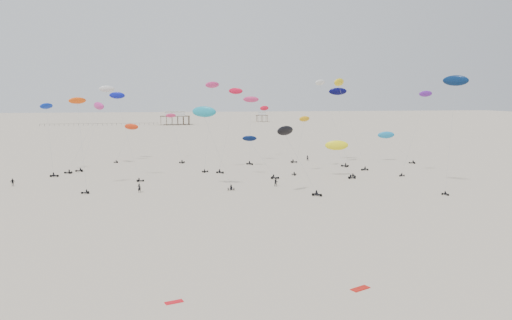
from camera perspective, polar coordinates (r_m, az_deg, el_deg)
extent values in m
plane|color=beige|center=(215.88, -5.52, 1.86)|extent=(900.00, 900.00, 0.00)
cube|color=brown|center=(364.46, -9.26, 4.96)|extent=(21.00, 13.00, 0.30)
cube|color=silver|center=(364.39, -9.26, 5.24)|extent=(14.00, 8.40, 3.20)
cube|color=#B2B2AD|center=(364.34, -9.27, 5.51)|extent=(15.00, 9.00, 0.30)
cube|color=brown|center=(402.24, 0.69, 5.12)|extent=(9.00, 7.00, 0.30)
cube|color=silver|center=(402.19, 0.69, 5.32)|extent=(5.60, 4.20, 2.40)
cube|color=#B2B2AD|center=(402.15, 0.69, 5.51)|extent=(6.00, 4.50, 0.30)
cube|color=black|center=(367.05, -17.40, 4.01)|extent=(80.00, 0.10, 0.10)
cylinder|color=gray|center=(131.96, 9.16, 3.58)|extent=(0.03, 0.03, 26.02)
ellipsoid|color=white|center=(136.39, 7.34, 8.78)|extent=(4.24, 3.67, 1.95)
cylinder|color=gray|center=(158.74, -9.08, 2.44)|extent=(0.03, 0.03, 17.34)
ellipsoid|color=#DE346B|center=(163.92, -9.72, 5.04)|extent=(3.64, 2.21, 1.70)
cylinder|color=gray|center=(112.38, -19.32, 1.45)|extent=(0.03, 0.03, 19.07)
ellipsoid|color=#FF510D|center=(114.89, -19.75, 6.41)|extent=(4.13, 3.18, 1.86)
cylinder|color=gray|center=(130.36, 4.98, 1.50)|extent=(0.03, 0.03, 14.00)
ellipsoid|color=gold|center=(131.81, 5.55, 4.71)|extent=(3.65, 2.51, 1.69)
cylinder|color=gray|center=(102.02, 5.20, -0.40)|extent=(0.03, 0.03, 13.55)
ellipsoid|color=black|center=(101.23, 3.35, 3.38)|extent=(4.69, 3.86, 2.23)
cylinder|color=gray|center=(134.31, -5.43, 3.55)|extent=(0.03, 0.03, 22.12)
ellipsoid|color=#D83279|center=(135.00, -5.02, 8.56)|extent=(4.70, 3.66, 2.15)
cylinder|color=gray|center=(113.08, 21.36, 2.41)|extent=(0.03, 0.03, 23.57)
ellipsoid|color=#051D48|center=(116.91, 21.86, 8.42)|extent=(5.31, 5.25, 2.68)
cylinder|color=gray|center=(125.62, 0.66, 0.22)|extent=(0.03, 0.03, 11.67)
ellipsoid|color=#05133E|center=(127.90, -0.75, 2.48)|extent=(4.01, 2.51, 1.85)
cylinder|color=gray|center=(150.07, 9.72, 3.56)|extent=(0.03, 0.03, 22.07)
ellipsoid|color=#050541|center=(154.30, 9.33, 7.75)|extent=(5.72, 2.82, 2.78)
cylinder|color=gray|center=(149.09, -18.05, 3.45)|extent=(0.03, 0.03, 26.46)
ellipsoid|color=silver|center=(155.84, -16.70, 7.80)|extent=(4.62, 2.06, 2.24)
cylinder|color=gray|center=(146.17, -19.03, 2.33)|extent=(0.03, 0.03, 21.98)
ellipsoid|color=#C82F8F|center=(152.05, -17.53, 5.92)|extent=(4.78, 5.60, 2.67)
cylinder|color=gray|center=(158.94, 2.59, 2.94)|extent=(0.03, 0.03, 21.74)
ellipsoid|color=red|center=(164.87, 0.96, 5.94)|extent=(3.79, 2.82, 1.77)
cylinder|color=gray|center=(133.61, 17.55, 2.71)|extent=(0.03, 0.03, 20.72)
ellipsoid|color=#631C9F|center=(135.34, 18.82, 7.18)|extent=(4.09, 2.18, 1.95)
cylinder|color=gray|center=(143.62, 10.85, 3.87)|extent=(0.03, 0.03, 25.17)
ellipsoid|color=yellow|center=(147.50, 9.47, 8.76)|extent=(5.38, 5.25, 2.70)
cylinder|color=gray|center=(126.37, 10.02, -0.29)|extent=(0.03, 0.03, 7.69)
ellipsoid|color=#FFF515|center=(127.01, 9.20, 1.67)|extent=(6.15, 3.09, 2.87)
cylinder|color=gray|center=(108.35, -4.40, 0.98)|extent=(0.03, 0.03, 16.27)
ellipsoid|color=#1793B2|center=(108.10, -5.95, 5.51)|extent=(5.72, 4.08, 2.66)
cylinder|color=gray|center=(163.01, -14.84, 1.71)|extent=(0.03, 0.03, 13.77)
ellipsoid|color=red|center=(167.19, -14.06, 3.72)|extent=(5.36, 4.05, 2.48)
cylinder|color=gray|center=(159.60, 16.03, 1.16)|extent=(0.03, 0.03, 10.81)
ellipsoid|color=#1A83C3|center=(160.57, 14.64, 2.79)|extent=(5.52, 2.68, 2.66)
cylinder|color=gray|center=(149.94, -0.64, 3.22)|extent=(0.03, 0.03, 18.14)
ellipsoid|color=#D0316D|center=(151.45, -0.58, 6.94)|extent=(5.24, 3.64, 2.36)
cylinder|color=gray|center=(133.75, -3.22, 3.24)|extent=(0.03, 0.03, 21.15)
ellipsoid|color=red|center=(135.65, -2.34, 7.89)|extent=(4.29, 3.46, 2.02)
cylinder|color=gray|center=(139.82, -22.46, 2.07)|extent=(0.03, 0.03, 18.28)
ellipsoid|color=#0E2FB6|center=(143.53, -22.84, 5.71)|extent=(3.85, 4.04, 1.97)
cylinder|color=gray|center=(122.98, -14.37, 2.37)|extent=(0.03, 0.03, 20.02)
ellipsoid|color=#0C16A8|center=(124.30, -15.60, 7.13)|extent=(4.06, 2.34, 1.90)
imported|color=black|center=(109.03, -13.18, -3.63)|extent=(0.99, 0.87, 2.27)
imported|color=black|center=(113.29, 2.30, -3.03)|extent=(1.13, 0.70, 2.24)
imported|color=black|center=(126.23, -26.04, -2.71)|extent=(1.33, 0.87, 2.10)
imported|color=black|center=(159.02, 5.90, -0.08)|extent=(0.92, 0.84, 2.09)
cube|color=red|center=(55.69, 11.83, -14.22)|extent=(2.38, 1.73, 0.08)
cube|color=red|center=(52.00, -9.35, -15.76)|extent=(1.92, 1.18, 0.07)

